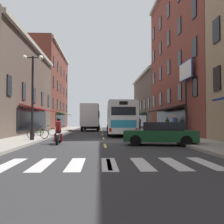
# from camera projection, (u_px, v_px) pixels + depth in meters

# --- Properties ---
(ground_plane) EXTENTS (34.80, 80.00, 0.10)m
(ground_plane) POSITION_uv_depth(u_px,v_px,m) (104.00, 142.00, 18.83)
(ground_plane) COLOR #333335
(lane_centre_dashes) EXTENTS (0.14, 73.90, 0.01)m
(lane_centre_dashes) POSITION_uv_depth(u_px,v_px,m) (104.00, 141.00, 18.58)
(lane_centre_dashes) COLOR #DBCC4C
(lane_centre_dashes) RESTS_ON ground
(crosswalk_near) EXTENTS (7.10, 2.80, 0.01)m
(crosswalk_near) POSITION_uv_depth(u_px,v_px,m) (109.00, 164.00, 8.85)
(crosswalk_near) COLOR silver
(crosswalk_near) RESTS_ON ground
(sidewalk_left) EXTENTS (3.00, 80.00, 0.14)m
(sidewalk_left) POSITION_uv_depth(u_px,v_px,m) (20.00, 140.00, 18.56)
(sidewalk_left) COLOR #A39E93
(sidewalk_left) RESTS_ON ground
(sidewalk_right) EXTENTS (3.00, 80.00, 0.14)m
(sidewalk_right) POSITION_uv_depth(u_px,v_px,m) (186.00, 140.00, 19.11)
(sidewalk_right) COLOR #A39E93
(sidewalk_right) RESTS_ON ground
(billboard_sign) EXTENTS (0.40, 3.19, 6.38)m
(billboard_sign) POSITION_uv_depth(u_px,v_px,m) (186.00, 79.00, 22.64)
(billboard_sign) COLOR black
(billboard_sign) RESTS_ON sidewalk_right
(transit_bus) EXTENTS (2.85, 11.81, 3.28)m
(transit_bus) POSITION_uv_depth(u_px,v_px,m) (120.00, 118.00, 27.80)
(transit_bus) COLOR silver
(transit_bus) RESTS_ON ground
(box_truck) EXTENTS (2.70, 7.78, 3.78)m
(box_truck) POSITION_uv_depth(u_px,v_px,m) (91.00, 117.00, 38.57)
(box_truck) COLOR black
(box_truck) RESTS_ON ground
(sedan_near) EXTENTS (1.97, 4.60, 1.40)m
(sedan_near) POSITION_uv_depth(u_px,v_px,m) (93.00, 125.00, 49.04)
(sedan_near) COLOR navy
(sedan_near) RESTS_ON ground
(sedan_mid) EXTENTS (4.51, 2.72, 1.37)m
(sedan_mid) POSITION_uv_depth(u_px,v_px,m) (161.00, 133.00, 15.67)
(sedan_mid) COLOR #144723
(sedan_mid) RESTS_ON ground
(motorcycle_rider) EXTENTS (0.62, 2.07, 1.66)m
(motorcycle_rider) POSITION_uv_depth(u_px,v_px,m) (59.00, 133.00, 16.46)
(motorcycle_rider) COLOR black
(motorcycle_rider) RESTS_ON ground
(bicycle_near) EXTENTS (1.70, 0.48, 0.91)m
(bicycle_near) POSITION_uv_depth(u_px,v_px,m) (46.00, 131.00, 23.42)
(bicycle_near) COLOR black
(bicycle_near) RESTS_ON sidewalk_left
(bicycle_mid) EXTENTS (1.69, 0.52, 0.91)m
(bicycle_mid) POSITION_uv_depth(u_px,v_px,m) (38.00, 134.00, 19.61)
(bicycle_mid) COLOR black
(bicycle_mid) RESTS_ON sidewalk_left
(pedestrian_near) EXTENTS (0.36, 0.51, 1.69)m
(pedestrian_near) POSITION_uv_depth(u_px,v_px,m) (167.00, 125.00, 26.81)
(pedestrian_near) COLOR #66387F
(pedestrian_near) RESTS_ON sidewalk_right
(pedestrian_mid) EXTENTS (0.36, 0.36, 1.80)m
(pedestrian_mid) POSITION_uv_depth(u_px,v_px,m) (175.00, 125.00, 22.84)
(pedestrian_mid) COLOR navy
(pedestrian_mid) RESTS_ON sidewalk_right
(pedestrian_far) EXTENTS (0.36, 0.36, 1.75)m
(pedestrian_far) POSITION_uv_depth(u_px,v_px,m) (140.00, 124.00, 34.64)
(pedestrian_far) COLOR navy
(pedestrian_far) RESTS_ON sidewalk_right
(street_lamp_twin) EXTENTS (1.42, 0.32, 5.82)m
(street_lamp_twin) POSITION_uv_depth(u_px,v_px,m) (32.00, 93.00, 18.12)
(street_lamp_twin) COLOR black
(street_lamp_twin) RESTS_ON sidewalk_left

